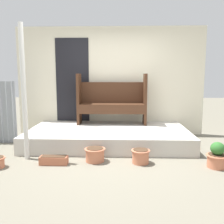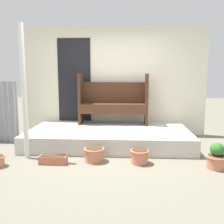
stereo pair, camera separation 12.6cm
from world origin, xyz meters
name	(u,v)px [view 2 (the right image)]	position (x,y,z in m)	size (l,w,h in m)	color
ground_plane	(107,157)	(0.00, 0.00, 0.00)	(24.00, 24.00, 0.00)	#706B5B
porch_slab	(109,136)	(-0.03, 0.90, 0.16)	(3.33, 1.80, 0.32)	beige
house_wall	(110,81)	(-0.07, 1.83, 1.30)	(4.53, 0.08, 2.60)	beige
support_post	(24,93)	(-1.41, -0.12, 1.15)	(0.08, 0.08, 2.31)	silver
bench	(113,99)	(0.02, 1.49, 0.90)	(1.59, 0.41, 1.17)	#422616
flower_pot_middle	(94,154)	(-0.20, -0.22, 0.13)	(0.35, 0.35, 0.24)	#C67251
flower_pot_right	(140,156)	(0.56, -0.28, 0.13)	(0.31, 0.31, 0.24)	#C67251
flower_pot_far_right	(217,157)	(1.76, -0.44, 0.18)	(0.34, 0.34, 0.41)	#C67251
planter_box_rect	(53,160)	(-0.87, -0.38, 0.07)	(0.46, 0.17, 0.14)	#B76647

